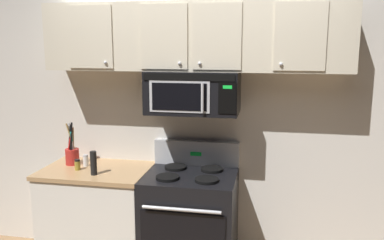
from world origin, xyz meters
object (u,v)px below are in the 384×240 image
object	(u,v)px
over_range_microwave	(193,92)
pepper_mill	(94,163)
salt_shaker	(86,161)
spice_jar	(77,165)
utensil_crock_red	(72,153)
stove_range	(191,223)

from	to	relation	value
over_range_microwave	pepper_mill	xyz separation A→B (m)	(-0.79, -0.27, -0.58)
over_range_microwave	salt_shaker	distance (m)	1.15
over_range_microwave	salt_shaker	xyz separation A→B (m)	(-0.96, -0.06, -0.62)
spice_jar	pepper_mill	bearing A→B (deg)	-25.61
over_range_microwave	spice_jar	world-z (taller)	over_range_microwave
over_range_microwave	utensil_crock_red	world-z (taller)	over_range_microwave
salt_shaker	pepper_mill	size ratio (longest dim) A/B	0.51
over_range_microwave	salt_shaker	world-z (taller)	over_range_microwave
stove_range	utensil_crock_red	bearing A→B (deg)	175.68
over_range_microwave	spice_jar	distance (m)	1.18
pepper_mill	stove_range	bearing A→B (deg)	11.16
utensil_crock_red	pepper_mill	bearing A→B (deg)	-37.16
stove_range	utensil_crock_red	size ratio (longest dim) A/B	2.90
stove_range	pepper_mill	size ratio (longest dim) A/B	5.60
stove_range	over_range_microwave	world-z (taller)	over_range_microwave
salt_shaker	spice_jar	size ratio (longest dim) A/B	1.08
utensil_crock_red	salt_shaker	xyz separation A→B (m)	(0.14, -0.03, -0.05)
utensil_crock_red	salt_shaker	distance (m)	0.16
over_range_microwave	spice_jar	bearing A→B (deg)	-169.63
stove_range	spice_jar	distance (m)	1.09
stove_range	salt_shaker	xyz separation A→B (m)	(-0.96, 0.05, 0.48)
salt_shaker	utensil_crock_red	bearing A→B (deg)	168.61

